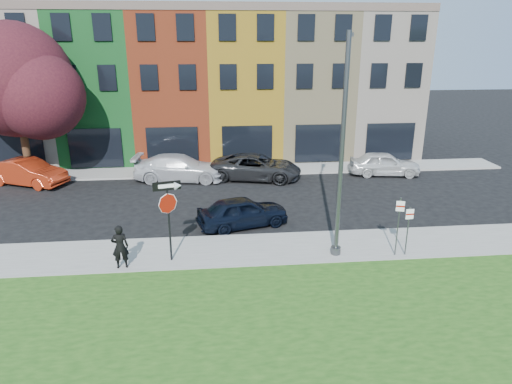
{
  "coord_description": "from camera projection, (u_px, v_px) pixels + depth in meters",
  "views": [
    {
      "loc": [
        -2.36,
        -14.05,
        8.47
      ],
      "look_at": [
        -0.59,
        4.0,
        2.26
      ],
      "focal_mm": 32.0,
      "sensor_mm": 36.0,
      "label": 1
    }
  ],
  "objects": [
    {
      "name": "ground",
      "position": [
        283.0,
        288.0,
        16.19
      ],
      "size": [
        120.0,
        120.0,
        0.0
      ],
      "primitive_type": "plane",
      "color": "black",
      "rests_on": "ground"
    },
    {
      "name": "sidewalk_near",
      "position": [
        319.0,
        247.0,
        19.18
      ],
      "size": [
        40.0,
        3.0,
        0.12
      ],
      "primitive_type": "cube",
      "color": "gray",
      "rests_on": "ground"
    },
    {
      "name": "sidewalk_far",
      "position": [
        203.0,
        171.0,
        30.02
      ],
      "size": [
        40.0,
        2.4,
        0.12
      ],
      "primitive_type": "cube",
      "color": "gray",
      "rests_on": "ground"
    },
    {
      "name": "rowhouse_block",
      "position": [
        209.0,
        85.0,
        34.29
      ],
      "size": [
        30.0,
        10.12,
        10.0
      ],
      "color": "beige",
      "rests_on": "ground"
    },
    {
      "name": "stop_sign",
      "position": [
        168.0,
        205.0,
        17.21
      ],
      "size": [
        1.03,
        0.29,
        3.25
      ],
      "rotation": [
        0.0,
        0.0,
        0.24
      ],
      "color": "black",
      "rests_on": "sidewalk_near"
    },
    {
      "name": "man",
      "position": [
        120.0,
        247.0,
        17.11
      ],
      "size": [
        0.75,
        0.59,
        1.73
      ],
      "primitive_type": "imported",
      "rotation": [
        0.0,
        0.0,
        3.29
      ],
      "color": "black",
      "rests_on": "sidewalk_near"
    },
    {
      "name": "sedan_near",
      "position": [
        243.0,
        212.0,
        21.24
      ],
      "size": [
        3.94,
        5.14,
        1.44
      ],
      "primitive_type": "imported",
      "rotation": [
        0.0,
        0.0,
        1.85
      ],
      "color": "black",
      "rests_on": "ground"
    },
    {
      "name": "parked_car_red",
      "position": [
        28.0,
        172.0,
        27.18
      ],
      "size": [
        5.19,
        6.01,
        1.58
      ],
      "primitive_type": "imported",
      "rotation": [
        0.0,
        0.0,
        1.16
      ],
      "color": "maroon",
      "rests_on": "ground"
    },
    {
      "name": "parked_car_silver",
      "position": [
        179.0,
        168.0,
        28.05
      ],
      "size": [
        3.43,
        6.01,
        1.6
      ],
      "primitive_type": "imported",
      "rotation": [
        0.0,
        0.0,
        1.46
      ],
      "color": "silver",
      "rests_on": "ground"
    },
    {
      "name": "parked_car_dark",
      "position": [
        256.0,
        167.0,
        28.34
      ],
      "size": [
        5.14,
        6.76,
        1.55
      ],
      "primitive_type": "imported",
      "rotation": [
        0.0,
        0.0,
        1.33
      ],
      "color": "black",
      "rests_on": "ground"
    },
    {
      "name": "parked_car_white",
      "position": [
        384.0,
        164.0,
        29.15
      ],
      "size": [
        3.07,
        4.93,
        1.5
      ],
      "primitive_type": "imported",
      "rotation": [
        0.0,
        0.0,
        1.42
      ],
      "color": "silver",
      "rests_on": "ground"
    },
    {
      "name": "street_lamp",
      "position": [
        342.0,
        149.0,
        17.26
      ],
      "size": [
        1.05,
        2.5,
        8.56
      ],
      "rotation": [
        0.0,
        0.0,
        -0.32
      ],
      "color": "#4A4C4F",
      "rests_on": "sidewalk_near"
    },
    {
      "name": "parking_sign_a",
      "position": [
        399.0,
        220.0,
        17.89
      ],
      "size": [
        0.31,
        0.13,
        2.45
      ],
      "rotation": [
        0.0,
        0.0,
        -0.3
      ],
      "color": "#4A4C4F",
      "rests_on": "sidewalk_near"
    },
    {
      "name": "parking_sign_b",
      "position": [
        408.0,
        225.0,
        18.0
      ],
      "size": [
        0.32,
        0.09,
        2.04
      ],
      "rotation": [
        0.0,
        0.0,
        0.04
      ],
      "color": "#4A4C4F",
      "rests_on": "sidewalk_near"
    },
    {
      "name": "tree_purple",
      "position": [
        18.0,
        83.0,
        26.46
      ],
      "size": [
        7.89,
        6.9,
        9.24
      ],
      "color": "black",
      "rests_on": "sidewalk_far"
    }
  ]
}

